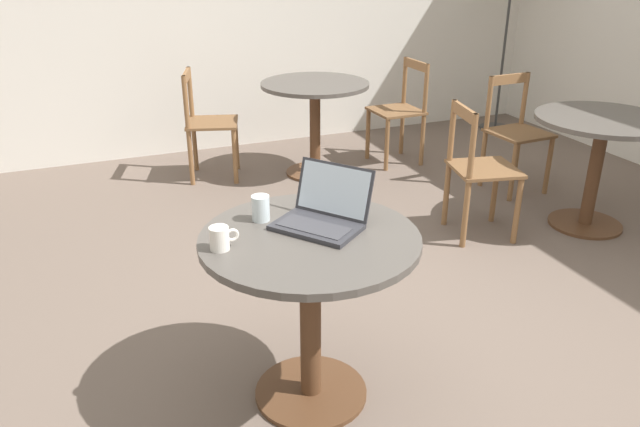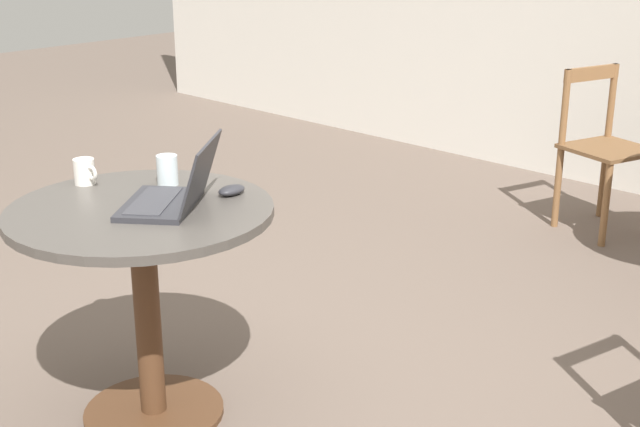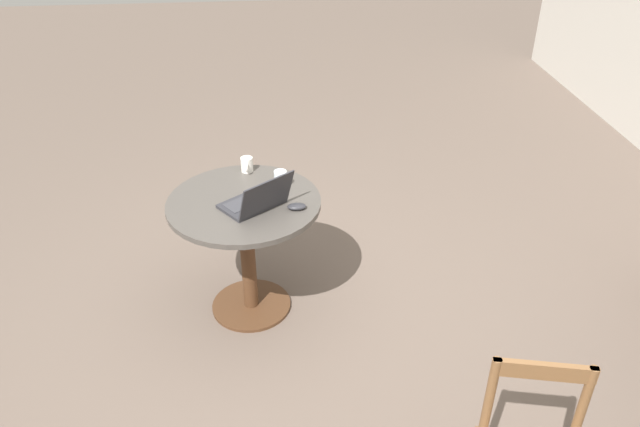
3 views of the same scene
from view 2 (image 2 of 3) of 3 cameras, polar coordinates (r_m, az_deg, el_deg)
The scene contains 6 objects.
cafe_table_near at distance 2.87m, azimuth -11.22°, elevation -2.94°, with size 0.83×0.83×0.74m.
chair_far_left at distance 4.82m, azimuth 17.65°, elevation 3.93°, with size 0.48×0.48×0.84m.
laptop at distance 2.78m, azimuth -9.40°, elevation 1.26°, with size 0.41×0.42×0.22m.
mouse at distance 2.89m, azimuth -5.68°, elevation 1.50°, with size 0.06×0.10×0.03m.
mug at distance 3.08m, azimuth -14.82°, elevation 2.61°, with size 0.11×0.07×0.09m.
drinking_glass at distance 3.01m, azimuth -9.75°, elevation 2.75°, with size 0.07×0.07×0.10m.
Camera 2 is at (1.79, -1.74, 1.62)m, focal length 50.00 mm.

